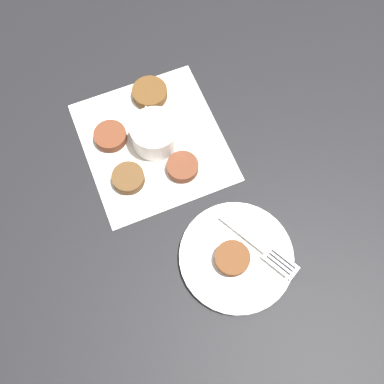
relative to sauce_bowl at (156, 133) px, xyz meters
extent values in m
plane|color=black|center=(0.00, 0.00, -0.03)|extent=(4.00, 4.00, 0.00)
cube|color=silver|center=(0.00, 0.01, -0.03)|extent=(0.30, 0.28, 0.00)
cylinder|color=white|center=(0.00, 0.00, 0.00)|extent=(0.09, 0.09, 0.05)
cylinder|color=#B23D23|center=(0.00, 0.00, -0.01)|extent=(0.08, 0.08, 0.03)
cone|color=white|center=(0.04, 0.00, 0.02)|extent=(0.02, 0.02, 0.02)
cylinder|color=silver|center=(0.02, -0.03, 0.03)|extent=(0.04, 0.06, 0.08)
cylinder|color=brown|center=(0.10, -0.02, -0.01)|extent=(0.07, 0.07, 0.02)
cylinder|color=brown|center=(0.03, 0.08, -0.01)|extent=(0.06, 0.06, 0.02)
cylinder|color=brown|center=(-0.08, -0.03, -0.01)|extent=(0.06, 0.06, 0.02)
cylinder|color=brown|center=(-0.07, 0.08, -0.01)|extent=(0.06, 0.06, 0.02)
cylinder|color=white|center=(-0.27, -0.06, -0.02)|extent=(0.20, 0.20, 0.01)
torus|color=white|center=(-0.27, -0.06, -0.01)|extent=(0.19, 0.19, 0.01)
cylinder|color=brown|center=(-0.28, -0.05, 0.00)|extent=(0.06, 0.06, 0.02)
cube|color=silver|center=(-0.24, -0.08, -0.01)|extent=(0.09, 0.06, 0.00)
cube|color=silver|center=(-0.31, -0.13, -0.01)|extent=(0.07, 0.06, 0.00)
cube|color=black|center=(-0.32, -0.12, 0.00)|extent=(0.04, 0.03, 0.00)
cube|color=black|center=(-0.31, -0.13, 0.00)|extent=(0.04, 0.03, 0.00)
cube|color=black|center=(-0.31, -0.13, 0.00)|extent=(0.04, 0.03, 0.00)
camera|label=1|loc=(-0.43, 0.08, 0.76)|focal=42.00mm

